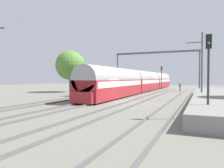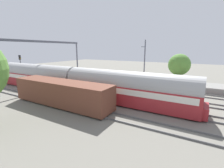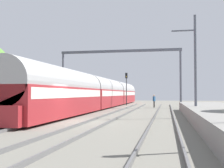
% 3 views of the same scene
% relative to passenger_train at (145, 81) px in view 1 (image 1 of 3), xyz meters
% --- Properties ---
extents(ground, '(120.00, 120.00, 0.00)m').
position_rel_passenger_train_xyz_m(ground, '(2.04, -19.75, -1.97)').
color(ground, slate).
extents(track_far_west, '(1.52, 60.00, 0.16)m').
position_rel_passenger_train_xyz_m(track_far_west, '(-4.08, -19.75, -1.89)').
color(track_far_west, '#5C5B5C').
rests_on(track_far_west, ground).
extents(track_west, '(1.51, 60.00, 0.16)m').
position_rel_passenger_train_xyz_m(track_west, '(0.00, -19.75, -1.89)').
color(track_west, '#5C5B5C').
rests_on(track_west, ground).
extents(track_east, '(1.51, 60.00, 0.16)m').
position_rel_passenger_train_xyz_m(track_east, '(4.08, -19.75, -1.89)').
color(track_east, '#5C5B5C').
rests_on(track_east, ground).
extents(track_far_east, '(1.52, 60.00, 0.16)m').
position_rel_passenger_train_xyz_m(track_far_east, '(8.16, -19.75, -1.89)').
color(track_far_east, '#5C5B5C').
rests_on(track_far_east, ground).
extents(platform, '(4.40, 28.00, 0.90)m').
position_rel_passenger_train_xyz_m(platform, '(11.98, -17.75, -1.52)').
color(platform, gray).
rests_on(platform, ground).
extents(passenger_train, '(2.93, 49.20, 3.82)m').
position_rel_passenger_train_xyz_m(passenger_train, '(0.00, 0.00, 0.00)').
color(passenger_train, maroon).
rests_on(passenger_train, ground).
extents(freight_car, '(2.80, 13.00, 2.70)m').
position_rel_passenger_train_xyz_m(freight_car, '(-4.08, -9.92, -0.50)').
color(freight_car, brown).
rests_on(freight_car, ground).
extents(person_crossing, '(0.36, 0.46, 1.73)m').
position_rel_passenger_train_xyz_m(person_crossing, '(6.67, 0.93, -0.94)').
color(person_crossing, '#272727').
rests_on(person_crossing, ground).
extents(railway_signal_near, '(0.36, 0.30, 5.33)m').
position_rel_passenger_train_xyz_m(railway_signal_near, '(10.95, -27.34, 1.42)').
color(railway_signal_near, '#2D2D33').
rests_on(railway_signal_near, ground).
extents(railway_signal_far, '(0.36, 0.30, 5.26)m').
position_rel_passenger_train_xyz_m(railway_signal_far, '(1.92, 7.82, 1.38)').
color(railway_signal_far, '#2D2D33').
rests_on(railway_signal_far, ground).
extents(catenary_gantry, '(16.64, 0.28, 7.86)m').
position_rel_passenger_train_xyz_m(catenary_gantry, '(2.04, 0.28, 3.94)').
color(catenary_gantry, '#535764').
rests_on(catenary_gantry, ground).
extents(catenary_pole_east_mid, '(1.90, 0.20, 8.00)m').
position_rel_passenger_train_xyz_m(catenary_pole_east_mid, '(10.51, -14.93, 2.18)').
color(catenary_pole_east_mid, '#535764').
rests_on(catenary_pole_east_mid, ground).
extents(tree_west_background, '(5.38, 5.38, 7.64)m').
position_rel_passenger_train_xyz_m(tree_west_background, '(-11.91, -8.87, 2.97)').
color(tree_west_background, '#4C3826').
rests_on(tree_west_background, ground).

